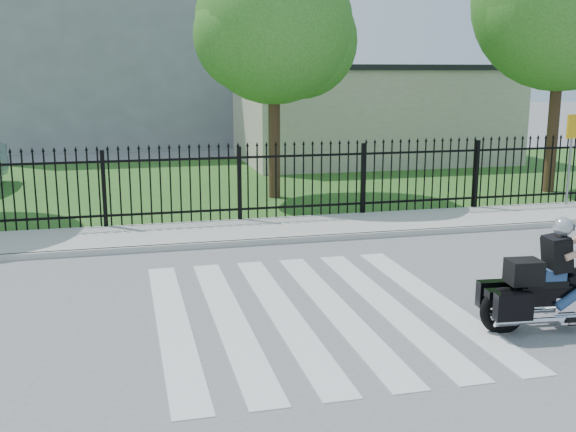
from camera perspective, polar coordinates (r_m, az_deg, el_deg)
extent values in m
plane|color=slate|center=(10.03, 1.87, -8.09)|extent=(120.00, 120.00, 0.00)
cube|color=#ADAAA3|center=(14.68, -3.42, -1.29)|extent=(40.00, 2.00, 0.12)
cube|color=#ADAAA3|center=(13.73, -2.65, -2.23)|extent=(40.00, 0.12, 0.12)
cube|color=#25551D|center=(21.49, -6.83, 2.81)|extent=(40.00, 12.00, 0.02)
cube|color=black|center=(15.58, -4.10, 0.58)|extent=(26.00, 0.04, 0.05)
cube|color=black|center=(15.39, -4.17, 4.96)|extent=(26.00, 0.04, 0.05)
cylinder|color=#382316|center=(18.56, -1.18, 7.86)|extent=(0.32, 0.32, 4.16)
sphere|color=#2A6C1E|center=(18.54, -1.21, 15.90)|extent=(4.20, 4.20, 4.20)
cylinder|color=#382316|center=(20.92, 21.63, 8.39)|extent=(0.32, 0.32, 4.80)
sphere|color=#2A6C1E|center=(20.98, 22.30, 16.57)|extent=(5.00, 5.00, 5.00)
cube|color=beige|center=(26.87, 7.09, 8.40)|extent=(10.00, 6.00, 3.50)
cube|color=black|center=(26.82, 7.20, 12.35)|extent=(10.20, 6.20, 0.20)
cube|color=#919399|center=(35.14, -15.13, 15.89)|extent=(15.00, 10.00, 12.00)
torus|color=black|center=(9.64, 17.75, -7.63)|extent=(0.67, 0.20, 0.67)
cube|color=black|center=(9.92, 21.63, -6.15)|extent=(1.20, 0.33, 0.27)
cube|color=black|center=(9.78, 20.78, -5.27)|extent=(0.62, 0.35, 0.09)
cube|color=silver|center=(10.03, 22.25, -6.92)|extent=(0.39, 0.31, 0.27)
cube|color=black|center=(9.60, 19.33, -4.47)|extent=(0.47, 0.39, 0.33)
cube|color=navy|center=(9.80, 21.39, -4.61)|extent=(0.33, 0.30, 0.16)
sphere|color=#B0B3B9|center=(9.70, 22.25, -0.85)|extent=(0.26, 0.26, 0.26)
cylinder|color=gray|center=(18.54, 22.74, 4.25)|extent=(0.06, 0.06, 2.20)
cube|color=#E1A00B|center=(18.44, 23.00, 7.00)|extent=(0.49, 0.20, 0.60)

